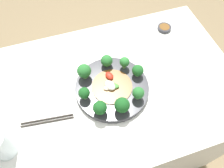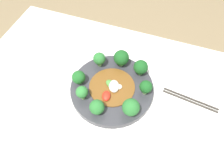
# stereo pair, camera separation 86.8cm
# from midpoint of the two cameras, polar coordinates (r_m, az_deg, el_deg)

# --- Properties ---
(ground_plane) EXTENTS (8.00, 8.00, 0.00)m
(ground_plane) POSITION_cam_midpoint_polar(r_m,az_deg,el_deg) (1.51, 6.09, -28.65)
(ground_plane) COLOR #7F6B4C
(table) EXTENTS (1.10, 0.73, 0.76)m
(table) POSITION_cam_midpoint_polar(r_m,az_deg,el_deg) (1.14, 8.03, -27.46)
(table) COLOR silver
(table) RESTS_ON ground_plane
(plate) EXTENTS (0.31, 0.31, 0.02)m
(plate) POSITION_cam_midpoint_polar(r_m,az_deg,el_deg) (0.75, 11.73, -26.81)
(plate) COLOR #333338
(plate) RESTS_ON table
(broccoli_west) EXTENTS (0.05, 0.05, 0.06)m
(broccoli_west) POSITION_cam_midpoint_polar(r_m,az_deg,el_deg) (0.74, 20.76, -21.20)
(broccoli_west) COLOR #89B76B
(broccoli_west) RESTS_ON plate
(broccoli_northeast) EXTENTS (0.05, 0.05, 0.06)m
(broccoli_northeast) POSITION_cam_midpoint_polar(r_m,az_deg,el_deg) (0.69, 9.35, -36.24)
(broccoli_northeast) COLOR #7AAD5B
(broccoli_northeast) RESTS_ON plate
(broccoli_north) EXTENTS (0.06, 0.06, 0.07)m
(broccoli_north) POSITION_cam_midpoint_polar(r_m,az_deg,el_deg) (0.70, 17.38, -34.58)
(broccoli_north) COLOR #70A356
(broccoli_north) RESTS_ON plate
(broccoli_southwest) EXTENTS (0.04, 0.04, 0.06)m
(broccoli_southwest) POSITION_cam_midpoint_polar(r_m,az_deg,el_deg) (0.73, 15.87, -18.19)
(broccoli_southwest) COLOR #70A356
(broccoli_southwest) RESTS_ON plate
(broccoli_east) EXTENTS (0.05, 0.05, 0.06)m
(broccoli_east) POSITION_cam_midpoint_polar(r_m,az_deg,el_deg) (0.68, 2.72, -31.34)
(broccoli_east) COLOR #89B76B
(broccoli_east) RESTS_ON plate
(broccoli_southeast) EXTENTS (0.06, 0.06, 0.07)m
(broccoli_southeast) POSITION_cam_midpoint_polar(r_m,az_deg,el_deg) (0.69, 1.94, -22.94)
(broccoli_southeast) COLOR #70A356
(broccoli_southeast) RESTS_ON plate
(broccoli_northwest) EXTENTS (0.05, 0.05, 0.06)m
(broccoli_northwest) POSITION_cam_midpoint_polar(r_m,az_deg,el_deg) (0.72, 22.16, -29.43)
(broccoli_northwest) COLOR #89B76B
(broccoli_northwest) RESTS_ON plate
(broccoli_south) EXTENTS (0.05, 0.05, 0.06)m
(broccoli_south) POSITION_cam_midpoint_polar(r_m,az_deg,el_deg) (0.72, 9.54, -17.87)
(broccoli_south) COLOR #70A356
(broccoli_south) RESTS_ON plate
(stirfry_center) EXTENTS (0.17, 0.17, 0.02)m
(stirfry_center) POSITION_cam_midpoint_polar(r_m,az_deg,el_deg) (0.73, 11.70, -26.39)
(stirfry_center) COLOR brown
(stirfry_center) RESTS_ON plate
(drinking_glass) EXTENTS (0.08, 0.08, 0.13)m
(drinking_glass) POSITION_cam_midpoint_polar(r_m,az_deg,el_deg) (0.75, -27.15, -44.62)
(drinking_glass) COLOR silver
(drinking_glass) RESTS_ON table
(chopsticks) EXTENTS (0.20, 0.04, 0.01)m
(chopsticks) POSITION_cam_midpoint_polar(r_m,az_deg,el_deg) (0.75, -11.17, -37.73)
(chopsticks) COLOR #2D2823
(chopsticks) RESTS_ON table
(sauce_dish) EXTENTS (0.07, 0.07, 0.02)m
(sauce_dish) POSITION_cam_midpoint_polar(r_m,az_deg,el_deg) (0.94, 25.36, -2.06)
(sauce_dish) COLOR #333338
(sauce_dish) RESTS_ON table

